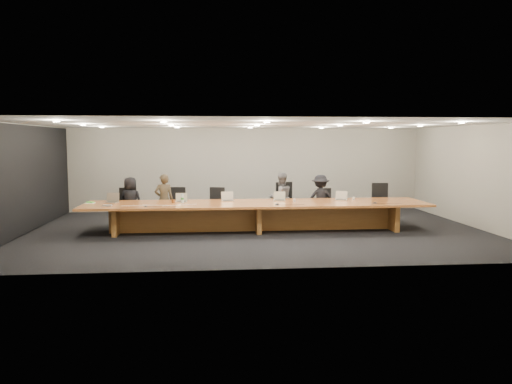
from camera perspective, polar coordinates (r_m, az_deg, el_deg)
ground at (r=13.26m, az=0.12°, el=-4.43°), size 12.00×12.00×0.00m
back_wall at (r=17.06m, az=-1.16°, el=2.59°), size 12.00×0.02×2.80m
left_wall_panel at (r=13.85m, az=-25.17°, el=1.18°), size 0.08×7.84×2.74m
conference_table at (r=13.17m, az=0.12°, el=-2.21°), size 9.00×1.80×0.75m
chair_far_left at (r=14.50m, az=-14.43°, el=-1.58°), size 0.64×0.64×1.08m
chair_left at (r=14.44m, az=-9.06°, el=-1.53°), size 0.60×0.60×1.07m
chair_mid_left at (r=14.33m, az=-4.66°, el=-1.54°), size 0.67×0.67×1.06m
chair_mid_right at (r=14.45m, az=3.59°, el=-1.19°), size 0.74×0.74×1.20m
chair_right at (r=14.78m, az=8.02°, el=-1.48°), size 0.55×0.55×1.00m
chair_far_right at (r=15.19m, az=14.20°, el=-1.12°), size 0.60×0.60×1.15m
person_a at (r=14.45m, az=-14.13°, el=-1.02°), size 0.76×0.60×1.37m
person_b at (r=14.26m, az=-10.48°, el=-0.86°), size 0.59×0.46×1.45m
person_c at (r=14.41m, az=2.87°, el=-0.68°), size 0.83×0.73×1.46m
person_d at (r=14.58m, az=7.37°, el=-0.77°), size 0.92×0.55×1.40m
laptop_a at (r=13.63m, az=-16.24°, el=-0.64°), size 0.38×0.32×0.27m
laptop_b at (r=13.43m, az=-8.53°, el=-0.62°), size 0.31×0.23×0.24m
laptop_c at (r=13.50m, az=-3.22°, el=-0.49°), size 0.36×0.29×0.26m
laptop_d at (r=13.58m, az=2.69°, el=-0.46°), size 0.35×0.28×0.25m
laptop_e at (r=13.88m, az=9.69°, el=-0.40°), size 0.38×0.33×0.25m
water_bottle at (r=13.16m, az=-8.42°, el=-0.75°), size 0.09×0.09×0.24m
amber_mug at (r=13.28m, az=-9.47°, el=-1.03°), size 0.09×0.09×0.09m
paper_cup_near at (r=13.35m, az=4.41°, el=-0.96°), size 0.09×0.09×0.08m
paper_cup_far at (r=13.94m, az=11.11°, el=-0.74°), size 0.10×0.10×0.09m
notepad at (r=13.68m, az=-18.44°, el=-1.21°), size 0.25×0.21×0.01m
lime_gadget at (r=13.69m, az=-18.41°, el=-1.12°), size 0.20×0.16×0.03m
av_box at (r=12.96m, az=-16.63°, el=-1.49°), size 0.22×0.17×0.03m
mic_left at (r=12.56m, az=-12.48°, el=-1.62°), size 0.12×0.12×0.03m
mic_center at (r=12.69m, az=2.42°, el=-1.40°), size 0.17×0.17×0.03m
mic_right at (r=13.33m, az=13.44°, el=-1.21°), size 0.15×0.15×0.03m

